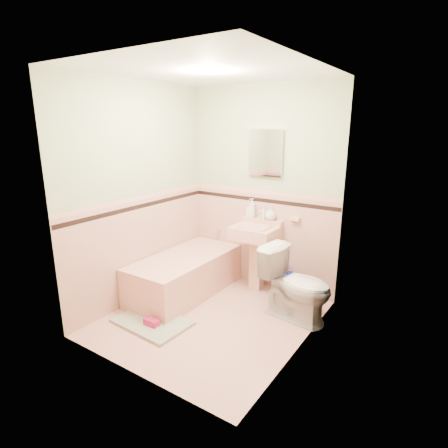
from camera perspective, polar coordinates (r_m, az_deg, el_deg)
The scene contains 32 objects.
floor at distance 4.07m, azimuth -2.01°, elevation -14.50°, with size 2.20×2.20×0.00m, color #E3A795.
ceiling at distance 3.56m, azimuth -2.42°, elevation 22.99°, with size 2.20×2.20×0.00m, color white.
wall_back at distance 4.54m, azimuth 5.98°, elevation 5.42°, with size 2.50×2.50×0.00m, color beige.
wall_front at distance 2.83m, azimuth -15.33°, elevation -1.14°, with size 2.50×2.50×0.00m, color beige.
wall_left at distance 4.27m, azimuth -13.20°, elevation 4.47°, with size 2.50×2.50×0.00m, color beige.
wall_right at distance 3.15m, azimuth 12.73°, elevation 0.72°, with size 2.50×2.50×0.00m, color beige.
wainscot_back at distance 4.68m, azimuth 5.69°, elevation -2.46°, with size 2.00×2.00×0.00m, color #E6AC9A.
wainscot_front at distance 3.07m, azimuth -14.30°, elevation -12.78°, with size 2.00×2.00×0.00m, color #E6AC9A.
wainscot_left at distance 4.42m, azimuth -12.58°, elevation -3.84°, with size 2.20×2.20×0.00m, color #E6AC9A.
wainscot_right at distance 3.37m, azimuth 11.89°, elevation -9.99°, with size 2.20×2.20×0.00m, color #E6AC9A.
accent_back at distance 4.54m, azimuth 5.83°, elevation 3.77°, with size 2.00×2.00×0.00m, color black.
accent_front at distance 2.87m, azimuth -14.88°, elevation -3.54°, with size 2.00×2.00×0.00m, color black.
accent_left at distance 4.28m, azimuth -12.93°, elevation 2.74°, with size 2.20×2.20×0.00m, color black.
accent_right at distance 3.19m, azimuth 12.30°, elevation -1.49°, with size 2.20×2.20×0.00m, color black.
cap_back at distance 4.53m, azimuth 5.86°, elevation 5.01°, with size 2.00×2.00×0.00m, color #E3A294.
cap_front at distance 2.84m, azimuth -15.02°, elevation -1.63°, with size 2.00×2.00×0.00m, color #E3A294.
cap_left at distance 4.26m, azimuth -13.01°, elevation 4.05°, with size 2.20×2.20×0.00m, color #E3A294.
cap_right at distance 3.17m, azimuth 12.40°, elevation 0.25°, with size 2.20×2.20×0.00m, color #E3A294.
bathtub at distance 4.55m, azimuth -6.12°, elevation -8.06°, with size 0.70×1.50×0.45m, color #DEA08C.
tub_faucet at distance 4.95m, azimuth -0.95°, elevation -1.03°, with size 0.04×0.04×0.12m, color silver.
sink at distance 4.53m, azimuth 4.83°, elevation -5.50°, with size 0.53×0.48×0.84m, color #DEA08C, non-canonical shape.
sink_faucet at distance 4.49m, azimuth 5.84°, elevation 1.40°, with size 0.02×0.02×0.10m, color silver.
medicine_cabinet at distance 4.43m, azimuth 6.54°, elevation 11.03°, with size 0.44×0.04×0.55m, color white.
soap_dish at distance 4.37m, azimuth 11.08°, elevation 0.80°, with size 0.12×0.07×0.04m, color #DEA08C.
soap_bottle_left at distance 4.58m, azimuth 4.43°, elevation 2.54°, with size 0.09×0.09×0.24m, color #B2B2B2.
soap_bottle_mid at distance 4.51m, azimuth 6.24°, elevation 1.81°, with size 0.08×0.08×0.17m, color #B2B2B2.
soap_bottle_right at distance 4.47m, azimuth 7.34°, elevation 1.66°, with size 0.13×0.13×0.17m, color #B2B2B2.
tube at distance 4.62m, azimuth 3.78°, elevation 1.90°, with size 0.04×0.04×0.12m, color white.
toilet at distance 3.97m, azimuth 11.33°, elevation -9.33°, with size 0.43×0.76×0.78m, color white.
bucket at distance 4.57m, azimuth 9.40°, elevation -9.34°, with size 0.27×0.27×0.27m, color #0B17AE, non-canonical shape.
bath_mat at distance 4.04m, azimuth -11.19°, elevation -14.84°, with size 0.78×0.52×0.03m, color #969F85.
shoe at distance 3.94m, azimuth -11.36°, elevation -14.87°, with size 0.16×0.08×0.07m, color #BF1E59.
Camera 1 is at (2.07, -2.86, 2.02)m, focal length 29.09 mm.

